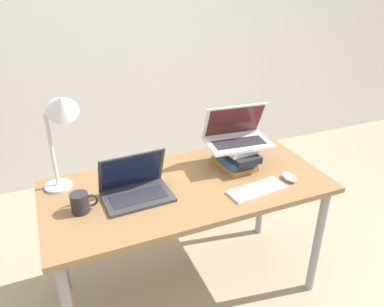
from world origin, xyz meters
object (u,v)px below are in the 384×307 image
(laptop_on_books, at_px, (237,135))
(wireless_keyboard, at_px, (257,190))
(book_stack, at_px, (236,156))
(mug, at_px, (81,203))
(mouse, at_px, (289,177))
(desk_lamp, at_px, (60,116))
(laptop_left, at_px, (136,188))

(laptop_on_books, xyz_separation_m, wireless_keyboard, (-0.04, -0.31, -0.17))
(book_stack, xyz_separation_m, wireless_keyboard, (-0.03, -0.28, -0.06))
(mug, bearing_deg, book_stack, 7.10)
(mouse, height_order, desk_lamp, desk_lamp)
(laptop_left, xyz_separation_m, laptop_on_books, (0.63, 0.11, 0.13))
(laptop_left, relative_size, laptop_on_books, 0.91)
(wireless_keyboard, bearing_deg, laptop_on_books, 82.39)
(mouse, relative_size, desk_lamp, 0.19)
(mug, bearing_deg, laptop_on_books, 8.73)
(wireless_keyboard, bearing_deg, mug, 169.01)
(book_stack, height_order, wireless_keyboard, book_stack)
(mouse, distance_m, desk_lamp, 1.23)
(wireless_keyboard, height_order, desk_lamp, desk_lamp)
(laptop_left, relative_size, desk_lamp, 0.63)
(laptop_on_books, relative_size, wireless_keyboard, 1.18)
(book_stack, distance_m, laptop_on_books, 0.12)
(mouse, bearing_deg, wireless_keyboard, -173.20)
(book_stack, relative_size, desk_lamp, 0.51)
(laptop_on_books, relative_size, mug, 2.94)
(book_stack, xyz_separation_m, mouse, (0.19, -0.25, -0.05))
(book_stack, distance_m, mug, 0.90)
(book_stack, bearing_deg, desk_lamp, 172.22)
(laptop_on_books, height_order, mouse, laptop_on_books)
(book_stack, height_order, laptop_on_books, laptop_on_books)
(wireless_keyboard, bearing_deg, book_stack, 84.16)
(laptop_left, height_order, mug, laptop_left)
(desk_lamp, bearing_deg, book_stack, -7.78)
(laptop_left, height_order, mouse, laptop_left)
(laptop_left, distance_m, book_stack, 0.63)
(book_stack, distance_m, wireless_keyboard, 0.29)
(wireless_keyboard, height_order, mug, mug)
(laptop_on_books, bearing_deg, wireless_keyboard, -97.61)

